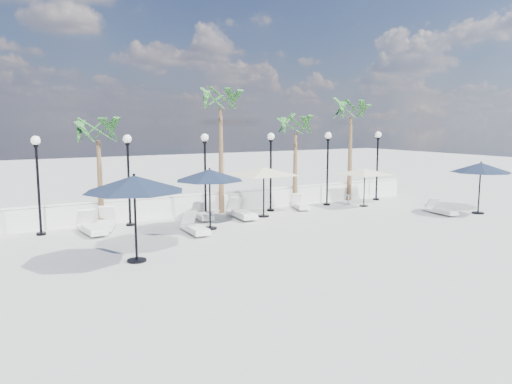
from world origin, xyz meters
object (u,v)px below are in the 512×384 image
parasol_cream_sq_a (264,168)px  lounger_2 (105,223)px  lounger_7 (300,205)px  lounger_5 (202,215)px  parasol_navy_mid (210,175)px  lounger_6 (441,210)px  parasol_navy_right (481,168)px  lounger_4 (242,213)px  parasol_navy_left (134,184)px  parasol_cream_sq_b (365,169)px  lounger_0 (92,227)px  lounger_3 (195,228)px

parasol_cream_sq_a → lounger_2: bearing=173.2°
lounger_7 → lounger_5: bearing=-161.6°
lounger_5 → parasol_navy_mid: 2.89m
lounger_6 → parasol_cream_sq_a: size_ratio=0.34×
lounger_7 → parasol_cream_sq_a: bearing=-144.1°
parasol_navy_right → lounger_4: bearing=156.0°
parasol_navy_left → parasol_navy_mid: 5.19m
lounger_2 → lounger_7: lounger_2 is taller
lounger_2 → parasol_cream_sq_b: (13.06, -0.96, 1.70)m
lounger_0 → lounger_4: bearing=-6.1°
parasol_navy_left → parasol_cream_sq_a: 8.56m
lounger_6 → parasol_cream_sq_b: (-1.57, 3.63, 1.75)m
lounger_4 → parasol_cream_sq_b: bearing=2.8°
lounger_5 → parasol_navy_mid: bearing=-98.6°
parasol_navy_mid → parasol_cream_sq_a: bearing=19.9°
parasol_navy_mid → parasol_cream_sq_b: parasol_navy_mid is taller
parasol_navy_mid → lounger_5: bearing=74.9°
lounger_5 → parasol_navy_right: (12.04, -5.32, 1.99)m
lounger_6 → parasol_navy_right: 2.73m
lounger_2 → parasol_navy_mid: size_ratio=0.77×
lounger_2 → lounger_5: 4.30m
lounger_7 → parasol_cream_sq_b: 3.92m
lounger_3 → parasol_cream_sq_b: size_ratio=0.46×
lounger_4 → lounger_5: (-1.65, 0.69, -0.06)m
lounger_4 → lounger_7: (3.73, 0.69, -0.06)m
lounger_3 → parasol_navy_mid: size_ratio=0.69×
lounger_4 → parasol_navy_mid: size_ratio=0.79×
lounger_0 → parasol_navy_right: size_ratio=0.76×
lounger_0 → parasol_navy_right: bearing=-20.3°
parasol_navy_left → parasol_navy_right: parasol_navy_left is taller
lounger_2 → lounger_0: bearing=-122.1°
parasol_cream_sq_a → parasol_navy_mid: bearing=-160.1°
lounger_2 → parasol_cream_sq_a: 7.37m
lounger_7 → parasol_navy_right: size_ratio=0.64×
parasol_cream_sq_a → lounger_0: bearing=177.6°
lounger_5 → parasol_cream_sq_a: parasol_cream_sq_a is taller
parasol_navy_left → parasol_cream_sq_b: 14.03m
lounger_2 → parasol_cream_sq_b: bearing=15.3°
lounger_2 → lounger_7: 9.68m
lounger_6 → lounger_5: bearing=162.6°
lounger_3 → parasol_navy_right: size_ratio=0.70×
lounger_6 → lounger_7: (-4.95, 4.59, 0.01)m
parasol_navy_mid → parasol_cream_sq_a: 3.49m
parasol_navy_left → parasol_cream_sq_a: bearing=31.1°
lounger_2 → lounger_6: (14.63, -4.60, -0.05)m
lounger_3 → lounger_4: 3.60m
lounger_5 → lounger_6: bearing=-17.5°
lounger_2 → parasol_cream_sq_a: (7.04, -0.83, 2.03)m
lounger_6 → parasol_navy_mid: (-10.87, 2.58, 2.00)m
parasol_navy_right → parasol_cream_sq_b: (-3.29, 4.35, -0.24)m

